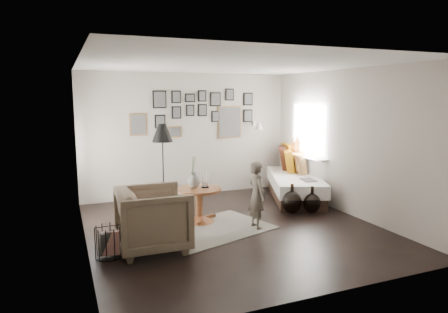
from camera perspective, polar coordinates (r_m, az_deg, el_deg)
name	(u,v)px	position (r m, az deg, el deg)	size (l,w,h in m)	color
ground	(233,228)	(6.59, 1.26, -10.14)	(4.80, 4.80, 0.00)	black
wall_back	(188,135)	(8.53, -5.16, 3.09)	(4.50, 4.50, 0.00)	#A2998D
wall_front	(326,177)	(4.23, 14.42, -2.86)	(4.50, 4.50, 0.00)	#A2998D
wall_left	(82,157)	(5.78, -19.60, -0.04)	(4.80, 4.80, 0.00)	#A2998D
wall_right	(348,142)	(7.48, 17.33, 1.95)	(4.80, 4.80, 0.00)	#A2998D
ceiling	(233,64)	(6.26, 1.35, 13.03)	(4.80, 4.80, 0.00)	white
door_left	(80,161)	(7.00, -19.86, -0.67)	(0.00, 2.14, 2.14)	white
window_right	(302,153)	(8.55, 11.12, 0.49)	(0.15, 1.32, 1.30)	white
gallery_wall	(201,114)	(8.57, -3.32, 6.11)	(2.74, 0.03, 1.08)	brown
wall_sconce	(259,126)	(8.86, 5.00, 4.36)	(0.18, 0.36, 0.16)	white
rug	(213,229)	(6.51, -1.55, -10.31)	(1.79, 1.25, 0.01)	#B8B4A2
pedestal_table	(199,206)	(6.81, -3.58, -7.12)	(0.75, 0.75, 0.59)	brown
vase	(194,179)	(6.69, -4.32, -3.17)	(0.21, 0.21, 0.54)	black
candles	(205,180)	(6.74, -2.73, -3.33)	(0.13, 0.13, 0.28)	black
daybed	(292,181)	(8.55, 9.73, -3.53)	(1.68, 2.35, 1.07)	black
magazine_on_daybed	(308,180)	(7.95, 11.95, -3.31)	(0.24, 0.33, 0.02)	black
armchair	(153,219)	(5.67, -10.07, -8.77)	(0.94, 0.97, 0.88)	brown
armchair_cushion	(155,215)	(5.71, -9.90, -8.21)	(0.40, 0.40, 0.10)	white
floor_lamp	(162,136)	(7.29, -8.79, 2.89)	(0.38, 0.38, 1.63)	black
magazine_basket	(109,242)	(5.62, -16.16, -11.63)	(0.35, 0.35, 0.42)	black
demijohn_large	(292,202)	(7.41, 9.65, -6.42)	(0.36, 0.36, 0.54)	black
demijohn_small	(312,203)	(7.51, 12.42, -6.49)	(0.32, 0.32, 0.50)	black
child	(257,195)	(6.45, 4.72, -5.52)	(0.40, 0.26, 1.09)	#584F45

